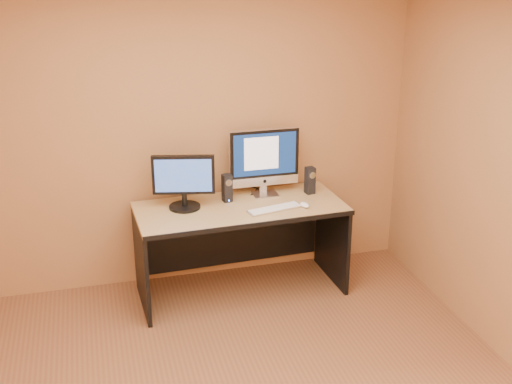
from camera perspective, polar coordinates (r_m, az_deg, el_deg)
walls at (r=3.47m, az=-2.22°, el=-3.45°), size 4.00×4.00×2.60m
desk at (r=5.34m, az=-1.36°, el=-5.15°), size 1.71×0.81×0.78m
imac at (r=5.33m, az=0.82°, el=2.66°), size 0.60×0.22×0.58m
second_monitor at (r=5.11m, az=-6.44°, el=0.87°), size 0.55×0.36×0.44m
speaker_left at (r=5.26m, az=-2.59°, el=0.36°), size 0.08×0.09×0.23m
speaker_right at (r=5.44m, az=4.82°, el=1.03°), size 0.08×0.09×0.23m
keyboard at (r=5.12m, az=1.67°, el=-1.49°), size 0.47×0.22×0.02m
mouse at (r=5.18m, az=4.34°, el=-1.13°), size 0.08×0.12×0.04m
cable_a at (r=5.52m, az=0.39°, el=0.16°), size 0.09×0.22×0.01m
cable_b at (r=5.49m, az=-0.13°, el=0.05°), size 0.11×0.16×0.01m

